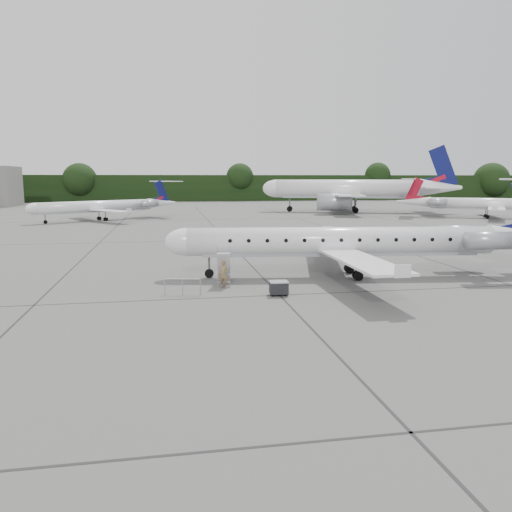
{
  "coord_description": "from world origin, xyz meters",
  "views": [
    {
      "loc": [
        -11.99,
        -26.21,
        7.13
      ],
      "look_at": [
        -6.66,
        4.05,
        2.3
      ],
      "focal_mm": 35.0,
      "sensor_mm": 36.0,
      "label": 1
    }
  ],
  "objects": [
    {
      "name": "treeline",
      "position": [
        0.0,
        130.0,
        4.0
      ],
      "size": [
        260.0,
        4.0,
        8.0
      ],
      "primitive_type": "cube",
      "color": "black",
      "rests_on": "ground"
    },
    {
      "name": "bg_narrowbody",
      "position": [
        24.8,
        73.8,
        6.74
      ],
      "size": [
        44.24,
        37.61,
        13.49
      ],
      "primitive_type": null,
      "rotation": [
        0.0,
        0.0,
        -0.32
      ],
      "color": "white",
      "rests_on": "ground"
    },
    {
      "name": "airstair",
      "position": [
        -8.38,
        6.82,
        1.13
      ],
      "size": [
        1.12,
        2.29,
        2.26
      ],
      "primitive_type": null,
      "rotation": [
        0.0,
        0.0,
        -0.12
      ],
      "color": "white",
      "rests_on": "ground"
    },
    {
      "name": "main_regional_jet",
      "position": [
        0.21,
        7.92,
        3.61
      ],
      "size": [
        30.47,
        23.62,
        7.22
      ],
      "primitive_type": null,
      "rotation": [
        0.0,
        0.0,
        -0.12
      ],
      "color": "white",
      "rests_on": "ground"
    },
    {
      "name": "passenger",
      "position": [
        -8.54,
        5.58,
        0.92
      ],
      "size": [
        0.79,
        0.68,
        1.84
      ],
      "primitive_type": "imported",
      "rotation": [
        0.0,
        0.0,
        -0.43
      ],
      "color": "olive",
      "rests_on": "ground"
    },
    {
      "name": "safety_railing",
      "position": [
        -11.25,
        4.05,
        0.5
      ],
      "size": [
        2.16,
        0.58,
        1.0
      ],
      "primitive_type": null,
      "rotation": [
        0.0,
        0.0,
        -0.23
      ],
      "color": "#999BA1",
      "rests_on": "ground"
    },
    {
      "name": "bg_regional_right",
      "position": [
        44.98,
        53.95,
        3.57
      ],
      "size": [
        33.26,
        30.19,
        7.14
      ],
      "primitive_type": null,
      "rotation": [
        0.0,
        0.0,
        2.65
      ],
      "color": "white",
      "rests_on": "ground"
    },
    {
      "name": "baggage_cart",
      "position": [
        -5.45,
        2.93,
        0.47
      ],
      "size": [
        1.12,
        0.93,
        0.94
      ],
      "primitive_type": null,
      "rotation": [
        0.0,
        0.0,
        -0.05
      ],
      "color": "black",
      "rests_on": "ground"
    },
    {
      "name": "bg_regional_left",
      "position": [
        -23.77,
        60.73,
        3.34
      ],
      "size": [
        31.36,
        29.21,
        6.69
      ],
      "primitive_type": null,
      "rotation": [
        0.0,
        0.0,
        0.57
      ],
      "color": "white",
      "rests_on": "ground"
    },
    {
      "name": "ground",
      "position": [
        0.0,
        0.0,
        0.0
      ],
      "size": [
        320.0,
        320.0,
        0.0
      ],
      "primitive_type": "plane",
      "color": "#5A5A58",
      "rests_on": "ground"
    }
  ]
}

